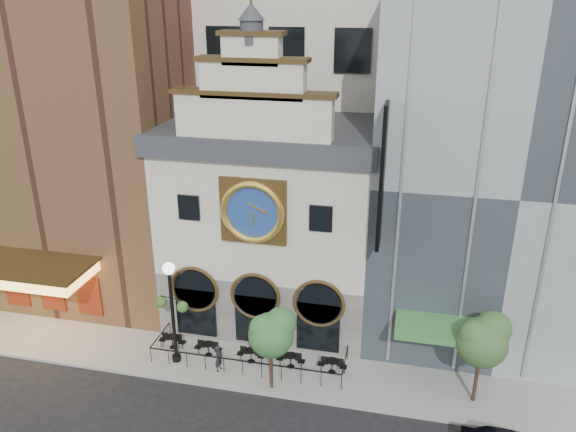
# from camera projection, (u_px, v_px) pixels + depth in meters

# --- Properties ---
(ground) EXTENTS (120.00, 120.00, 0.00)m
(ground) POSITION_uv_depth(u_px,v_px,m) (236.00, 392.00, 29.03)
(ground) COLOR black
(ground) RESTS_ON ground
(sidewalk) EXTENTS (44.00, 5.00, 0.15)m
(sidewalk) POSITION_uv_depth(u_px,v_px,m) (250.00, 362.00, 31.27)
(sidewalk) COLOR gray
(sidewalk) RESTS_ON ground
(clock_building) EXTENTS (12.60, 8.78, 18.65)m
(clock_building) POSITION_uv_depth(u_px,v_px,m) (272.00, 217.00, 33.63)
(clock_building) COLOR #605E5B
(clock_building) RESTS_ON ground
(theater_building) EXTENTS (14.00, 15.60, 25.00)m
(theater_building) POSITION_uv_depth(u_px,v_px,m) (83.00, 103.00, 36.00)
(theater_building) COLOR brown
(theater_building) RESTS_ON ground
(retail_building) EXTENTS (14.00, 14.40, 20.00)m
(retail_building) POSITION_uv_depth(u_px,v_px,m) (503.00, 165.00, 31.66)
(retail_building) COLOR gray
(retail_building) RESTS_ON ground
(cafe_railing) EXTENTS (10.60, 2.60, 0.90)m
(cafe_railing) POSITION_uv_depth(u_px,v_px,m) (249.00, 354.00, 31.07)
(cafe_railing) COLOR black
(cafe_railing) RESTS_ON sidewalk
(bistro_0) EXTENTS (1.58, 0.68, 0.90)m
(bistro_0) POSITION_uv_depth(u_px,v_px,m) (172.00, 341.00, 32.21)
(bistro_0) COLOR black
(bistro_0) RESTS_ON sidewalk
(bistro_1) EXTENTS (1.58, 0.68, 0.90)m
(bistro_1) POSITION_uv_depth(u_px,v_px,m) (208.00, 348.00, 31.54)
(bistro_1) COLOR black
(bistro_1) RESTS_ON sidewalk
(bistro_2) EXTENTS (1.58, 0.68, 0.90)m
(bistro_2) POSITION_uv_depth(u_px,v_px,m) (251.00, 355.00, 30.97)
(bistro_2) COLOR black
(bistro_2) RESTS_ON sidewalk
(bistro_3) EXTENTS (1.58, 0.68, 0.90)m
(bistro_3) POSITION_uv_depth(u_px,v_px,m) (291.00, 360.00, 30.55)
(bistro_3) COLOR black
(bistro_3) RESTS_ON sidewalk
(bistro_4) EXTENTS (1.58, 0.68, 0.90)m
(bistro_4) POSITION_uv_depth(u_px,v_px,m) (332.00, 365.00, 30.10)
(bistro_4) COLOR black
(bistro_4) RESTS_ON sidewalk
(pedestrian) EXTENTS (0.45, 0.60, 1.51)m
(pedestrian) POSITION_uv_depth(u_px,v_px,m) (219.00, 358.00, 30.19)
(pedestrian) COLOR black
(pedestrian) RESTS_ON sidewalk
(lamppost) EXTENTS (1.92, 0.83, 6.06)m
(lamppost) POSITION_uv_depth(u_px,v_px,m) (172.00, 302.00, 29.86)
(lamppost) COLOR black
(lamppost) RESTS_ON sidewalk
(tree_left) EXTENTS (2.38, 2.29, 4.58)m
(tree_left) POSITION_uv_depth(u_px,v_px,m) (272.00, 332.00, 27.92)
(tree_left) COLOR #382619
(tree_left) RESTS_ON sidewalk
(tree_right) EXTENTS (2.58, 2.48, 4.97)m
(tree_right) POSITION_uv_depth(u_px,v_px,m) (483.00, 339.00, 26.88)
(tree_right) COLOR #382619
(tree_right) RESTS_ON sidewalk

